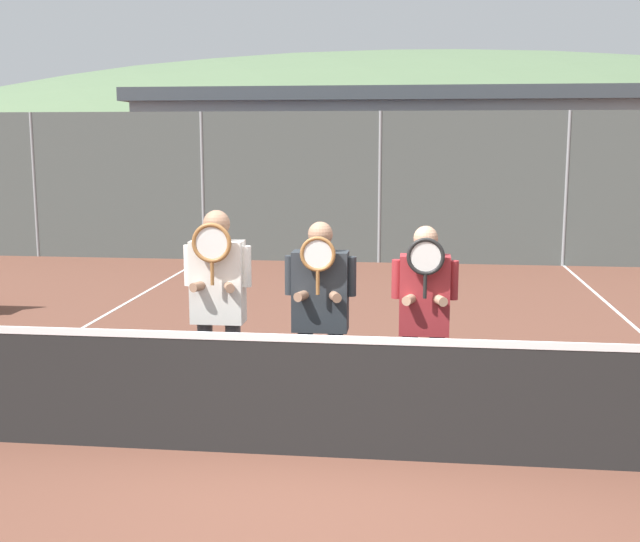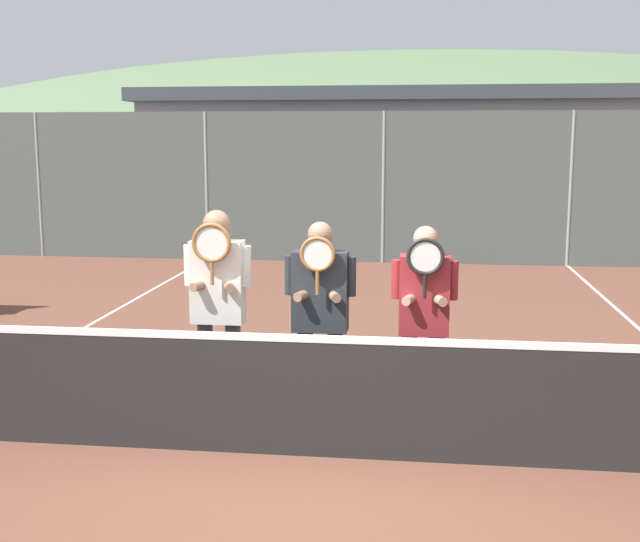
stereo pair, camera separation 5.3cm
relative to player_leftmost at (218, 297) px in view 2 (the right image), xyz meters
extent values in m
plane|color=brown|center=(0.95, -0.66, -1.09)|extent=(120.00, 120.00, 0.00)
ellipsoid|color=#5B7551|center=(0.95, 58.03, -1.09)|extent=(90.78, 50.43, 17.65)
cube|color=#9EA3A8|center=(2.49, 17.40, 0.61)|extent=(17.18, 5.00, 3.40)
cube|color=#3D4247|center=(2.49, 17.40, 2.48)|extent=(17.68, 5.50, 0.36)
cylinder|color=gray|center=(-6.07, 9.13, 0.37)|extent=(0.06, 0.06, 2.92)
cylinder|color=gray|center=(-2.56, 9.13, 0.37)|extent=(0.06, 0.06, 2.92)
cylinder|color=gray|center=(0.95, 9.13, 0.37)|extent=(0.06, 0.06, 2.92)
cylinder|color=gray|center=(4.46, 9.13, 0.37)|extent=(0.06, 0.06, 2.92)
cube|color=#4C5451|center=(0.95, 9.13, 0.37)|extent=(21.06, 0.02, 2.92)
cube|color=black|center=(0.95, -0.66, -0.64)|extent=(9.33, 0.02, 0.91)
cube|color=white|center=(0.95, -0.66, -0.16)|extent=(9.33, 0.03, 0.06)
cube|color=white|center=(-2.59, 2.34, -1.09)|extent=(0.05, 16.00, 0.01)
cylinder|color=#56565B|center=(-0.12, 0.01, -0.65)|extent=(0.13, 0.13, 0.88)
cylinder|color=#56565B|center=(0.12, 0.01, -0.65)|extent=(0.13, 0.13, 0.88)
cube|color=white|center=(0.00, 0.01, 0.13)|extent=(0.44, 0.22, 0.69)
sphere|color=#997056|center=(0.00, 0.01, 0.62)|extent=(0.22, 0.22, 0.22)
cylinder|color=white|center=(-0.25, 0.01, 0.27)|extent=(0.08, 0.08, 0.34)
cylinder|color=white|center=(0.25, 0.01, 0.27)|extent=(0.08, 0.08, 0.34)
cylinder|color=#997056|center=(-0.11, -0.08, 0.12)|extent=(0.16, 0.27, 0.08)
cylinder|color=#997056|center=(0.11, -0.08, 0.12)|extent=(0.16, 0.27, 0.08)
cylinder|color=#936033|center=(0.00, -0.17, 0.24)|extent=(0.03, 0.03, 0.20)
torus|color=#936033|center=(0.00, -0.17, 0.48)|extent=(0.33, 0.04, 0.33)
cylinder|color=silver|center=(0.00, -0.17, 0.48)|extent=(0.27, 0.00, 0.27)
cylinder|color=#232838|center=(0.74, -0.02, -0.67)|extent=(0.13, 0.13, 0.84)
cylinder|color=#232838|center=(0.99, -0.02, -0.67)|extent=(0.13, 0.13, 0.84)
cube|color=#282D33|center=(0.87, -0.02, 0.08)|extent=(0.46, 0.22, 0.66)
sphere|color=#997056|center=(0.87, -0.02, 0.55)|extent=(0.20, 0.20, 0.20)
cylinder|color=#282D33|center=(0.62, -0.02, 0.20)|extent=(0.08, 0.08, 0.32)
cylinder|color=#282D33|center=(1.12, -0.02, 0.20)|extent=(0.08, 0.08, 0.32)
cylinder|color=#997056|center=(0.76, -0.11, 0.06)|extent=(0.16, 0.27, 0.08)
cylinder|color=#997056|center=(0.98, -0.11, 0.06)|extent=(0.16, 0.27, 0.08)
cylinder|color=#936033|center=(0.87, -0.20, 0.18)|extent=(0.03, 0.03, 0.20)
torus|color=#936033|center=(0.87, -0.20, 0.41)|extent=(0.29, 0.03, 0.29)
cylinder|color=silver|center=(0.87, -0.20, 0.41)|extent=(0.23, 0.00, 0.23)
cylinder|color=#232838|center=(1.61, 0.02, -0.68)|extent=(0.13, 0.13, 0.82)
cylinder|color=#232838|center=(1.83, 0.02, -0.68)|extent=(0.13, 0.13, 0.82)
cube|color=maroon|center=(1.72, 0.02, 0.06)|extent=(0.41, 0.22, 0.65)
sphere|color=tan|center=(1.72, 0.02, 0.52)|extent=(0.20, 0.20, 0.20)
cylinder|color=maroon|center=(1.49, 0.02, 0.18)|extent=(0.08, 0.08, 0.32)
cylinder|color=maroon|center=(1.95, 0.02, 0.18)|extent=(0.08, 0.08, 0.32)
cylinder|color=tan|center=(1.62, -0.07, 0.04)|extent=(0.16, 0.27, 0.08)
cylinder|color=tan|center=(1.82, -0.07, 0.04)|extent=(0.16, 0.27, 0.08)
cylinder|color=black|center=(1.72, -0.16, 0.16)|extent=(0.03, 0.03, 0.20)
torus|color=black|center=(1.72, -0.16, 0.40)|extent=(0.30, 0.03, 0.30)
cylinder|color=silver|center=(1.72, -0.16, 0.40)|extent=(0.25, 0.00, 0.25)
cube|color=silver|center=(-6.19, 11.60, -0.38)|extent=(4.39, 1.72, 0.83)
cube|color=#2D3842|center=(-6.19, 11.60, 0.38)|extent=(2.41, 1.58, 0.68)
cylinder|color=black|center=(-4.76, 10.72, -0.79)|extent=(0.60, 0.16, 0.60)
cylinder|color=black|center=(-4.76, 12.48, -0.79)|extent=(0.60, 0.16, 0.60)
cylinder|color=black|center=(-7.62, 10.72, -0.79)|extent=(0.60, 0.16, 0.60)
cylinder|color=black|center=(-7.62, 12.48, -0.79)|extent=(0.60, 0.16, 0.60)
cube|color=navy|center=(-1.22, 12.05, -0.40)|extent=(4.63, 1.71, 0.79)
cube|color=#2D3842|center=(-1.22, 12.05, 0.32)|extent=(2.55, 1.58, 0.65)
cylinder|color=black|center=(0.29, 11.18, -0.79)|extent=(0.60, 0.16, 0.60)
cylinder|color=black|center=(0.29, 12.93, -0.79)|extent=(0.60, 0.16, 0.60)
cylinder|color=black|center=(-2.72, 11.18, -0.79)|extent=(0.60, 0.16, 0.60)
cylinder|color=black|center=(-2.72, 12.93, -0.79)|extent=(0.60, 0.16, 0.60)
cube|color=slate|center=(3.63, 12.07, -0.39)|extent=(4.14, 1.80, 0.81)
cube|color=#2D3842|center=(3.63, 12.07, 0.35)|extent=(2.28, 1.66, 0.67)
cylinder|color=black|center=(4.98, 11.15, -0.79)|extent=(0.60, 0.16, 0.60)
cylinder|color=black|center=(4.98, 12.99, -0.79)|extent=(0.60, 0.16, 0.60)
cylinder|color=black|center=(2.29, 11.15, -0.79)|extent=(0.60, 0.16, 0.60)
cylinder|color=black|center=(2.29, 12.99, -0.79)|extent=(0.60, 0.16, 0.60)
camera|label=1|loc=(1.63, -6.45, 1.32)|focal=45.00mm
camera|label=2|loc=(1.68, -6.44, 1.32)|focal=45.00mm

